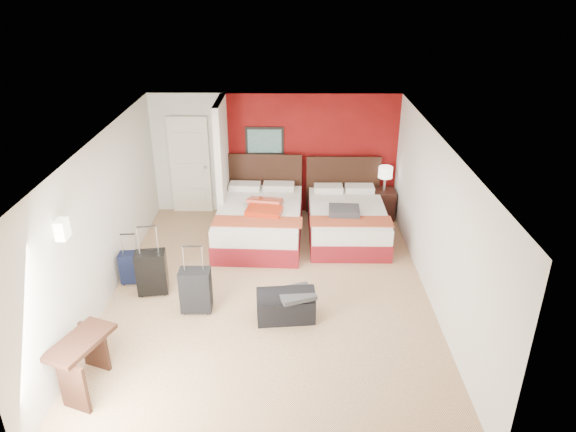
{
  "coord_description": "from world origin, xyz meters",
  "views": [
    {
      "loc": [
        0.33,
        -7.06,
        4.69
      ],
      "look_at": [
        0.28,
        0.8,
        1.0
      ],
      "focal_mm": 32.87,
      "sensor_mm": 36.0,
      "label": 1
    }
  ],
  "objects_px": {
    "bed_left": "(260,223)",
    "bed_right": "(347,222)",
    "red_suitcase_open": "(265,206)",
    "table_lamp": "(385,179)",
    "suitcase_navy": "(132,269)",
    "duffel_bag": "(286,306)",
    "suitcase_charcoal": "(196,292)",
    "nightstand": "(383,204)",
    "suitcase_black": "(152,274)",
    "desk": "(84,364)"
  },
  "relations": [
    {
      "from": "suitcase_black",
      "to": "duffel_bag",
      "type": "bearing_deg",
      "value": -25.94
    },
    {
      "from": "bed_left",
      "to": "desk",
      "type": "distance_m",
      "value": 4.42
    },
    {
      "from": "suitcase_charcoal",
      "to": "desk",
      "type": "height_order",
      "value": "desk"
    },
    {
      "from": "suitcase_charcoal",
      "to": "desk",
      "type": "relative_size",
      "value": 0.78
    },
    {
      "from": "suitcase_black",
      "to": "suitcase_charcoal",
      "type": "bearing_deg",
      "value": -40.37
    },
    {
      "from": "suitcase_black",
      "to": "suitcase_charcoal",
      "type": "xyz_separation_m",
      "value": [
        0.77,
        -0.48,
        -0.01
      ]
    },
    {
      "from": "table_lamp",
      "to": "suitcase_charcoal",
      "type": "bearing_deg",
      "value": -135.05
    },
    {
      "from": "suitcase_navy",
      "to": "desk",
      "type": "bearing_deg",
      "value": -91.56
    },
    {
      "from": "bed_left",
      "to": "bed_right",
      "type": "distance_m",
      "value": 1.66
    },
    {
      "from": "red_suitcase_open",
      "to": "bed_left",
      "type": "bearing_deg",
      "value": 145.02
    },
    {
      "from": "suitcase_black",
      "to": "duffel_bag",
      "type": "height_order",
      "value": "suitcase_black"
    },
    {
      "from": "nightstand",
      "to": "suitcase_navy",
      "type": "bearing_deg",
      "value": -152.7
    },
    {
      "from": "suitcase_charcoal",
      "to": "desk",
      "type": "distance_m",
      "value": 1.95
    },
    {
      "from": "bed_left",
      "to": "table_lamp",
      "type": "distance_m",
      "value": 2.71
    },
    {
      "from": "nightstand",
      "to": "duffel_bag",
      "type": "distance_m",
      "value": 4.0
    },
    {
      "from": "suitcase_black",
      "to": "suitcase_navy",
      "type": "relative_size",
      "value": 1.35
    },
    {
      "from": "red_suitcase_open",
      "to": "suitcase_navy",
      "type": "relative_size",
      "value": 1.68
    },
    {
      "from": "bed_left",
      "to": "suitcase_black",
      "type": "height_order",
      "value": "suitcase_black"
    },
    {
      "from": "duffel_bag",
      "to": "bed_right",
      "type": "bearing_deg",
      "value": 60.77
    },
    {
      "from": "suitcase_navy",
      "to": "duffel_bag",
      "type": "relative_size",
      "value": 0.62
    },
    {
      "from": "bed_left",
      "to": "table_lamp",
      "type": "xyz_separation_m",
      "value": [
        2.48,
        0.94,
        0.54
      ]
    },
    {
      "from": "suitcase_black",
      "to": "duffel_bag",
      "type": "xyz_separation_m",
      "value": [
        2.11,
        -0.66,
        -0.14
      ]
    },
    {
      "from": "bed_right",
      "to": "duffel_bag",
      "type": "height_order",
      "value": "bed_right"
    },
    {
      "from": "bed_left",
      "to": "suitcase_charcoal",
      "type": "xyz_separation_m",
      "value": [
        -0.83,
        -2.36,
        0.0
      ]
    },
    {
      "from": "nightstand",
      "to": "table_lamp",
      "type": "height_order",
      "value": "table_lamp"
    },
    {
      "from": "suitcase_charcoal",
      "to": "duffel_bag",
      "type": "distance_m",
      "value": 1.36
    },
    {
      "from": "suitcase_black",
      "to": "nightstand",
      "type": "bearing_deg",
      "value": 26.17
    },
    {
      "from": "bed_right",
      "to": "nightstand",
      "type": "height_order",
      "value": "nightstand"
    },
    {
      "from": "suitcase_navy",
      "to": "desk",
      "type": "relative_size",
      "value": 0.6
    },
    {
      "from": "bed_left",
      "to": "table_lamp",
      "type": "height_order",
      "value": "table_lamp"
    },
    {
      "from": "bed_right",
      "to": "nightstand",
      "type": "distance_m",
      "value": 1.19
    },
    {
      "from": "red_suitcase_open",
      "to": "suitcase_navy",
      "type": "height_order",
      "value": "red_suitcase_open"
    },
    {
      "from": "red_suitcase_open",
      "to": "duffel_bag",
      "type": "xyz_separation_m",
      "value": [
        0.41,
        -2.45,
        -0.5
      ]
    },
    {
      "from": "bed_left",
      "to": "nightstand",
      "type": "xyz_separation_m",
      "value": [
        2.48,
        0.94,
        -0.02
      ]
    },
    {
      "from": "red_suitcase_open",
      "to": "suitcase_navy",
      "type": "bearing_deg",
      "value": -134.78
    },
    {
      "from": "nightstand",
      "to": "desk",
      "type": "relative_size",
      "value": 0.72
    },
    {
      "from": "bed_left",
      "to": "bed_right",
      "type": "relative_size",
      "value": 1.08
    },
    {
      "from": "red_suitcase_open",
      "to": "duffel_bag",
      "type": "distance_m",
      "value": 2.53
    },
    {
      "from": "bed_right",
      "to": "desk",
      "type": "xyz_separation_m",
      "value": [
        -3.58,
        -4.06,
        0.05
      ]
    },
    {
      "from": "bed_left",
      "to": "table_lamp",
      "type": "bearing_deg",
      "value": 23.33
    },
    {
      "from": "bed_left",
      "to": "nightstand",
      "type": "distance_m",
      "value": 2.65
    },
    {
      "from": "suitcase_charcoal",
      "to": "suitcase_navy",
      "type": "xyz_separation_m",
      "value": [
        -1.17,
        0.78,
        -0.08
      ]
    },
    {
      "from": "table_lamp",
      "to": "desk",
      "type": "height_order",
      "value": "table_lamp"
    },
    {
      "from": "bed_left",
      "to": "nightstand",
      "type": "height_order",
      "value": "bed_left"
    },
    {
      "from": "bed_right",
      "to": "red_suitcase_open",
      "type": "height_order",
      "value": "red_suitcase_open"
    },
    {
      "from": "red_suitcase_open",
      "to": "desk",
      "type": "height_order",
      "value": "red_suitcase_open"
    },
    {
      "from": "suitcase_charcoal",
      "to": "bed_right",
      "type": "bearing_deg",
      "value": 44.0
    },
    {
      "from": "table_lamp",
      "to": "suitcase_navy",
      "type": "height_order",
      "value": "table_lamp"
    },
    {
      "from": "bed_left",
      "to": "duffel_bag",
      "type": "relative_size",
      "value": 2.63
    },
    {
      "from": "bed_right",
      "to": "nightstand",
      "type": "relative_size",
      "value": 3.32
    }
  ]
}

